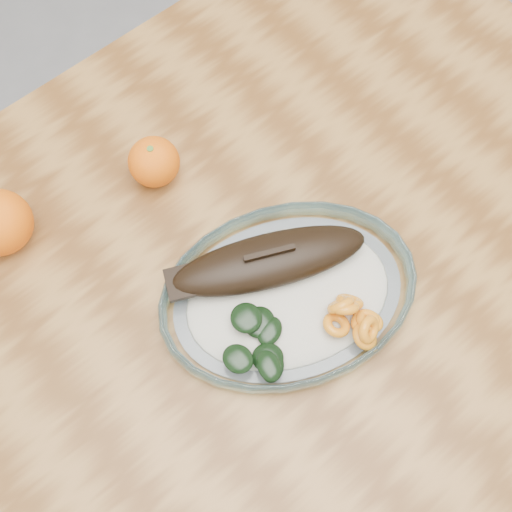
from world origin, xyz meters
name	(u,v)px	position (x,y,z in m)	size (l,w,h in m)	color
ground	(241,398)	(0.00, 0.00, 0.00)	(3.00, 3.00, 0.00)	slate
dining_table	(230,321)	(0.00, 0.00, 0.65)	(1.20, 0.80, 0.75)	brown
plated_meal	(287,292)	(0.06, -0.04, 0.77)	(0.71, 0.71, 0.08)	white
orange_right	(154,162)	(0.03, 0.19, 0.78)	(0.06, 0.06, 0.06)	#EB4E04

